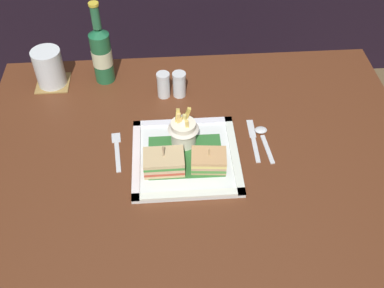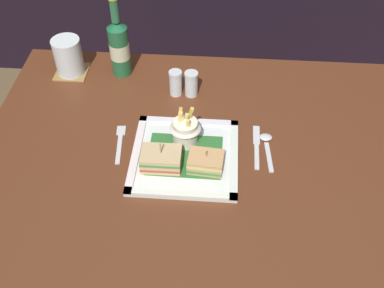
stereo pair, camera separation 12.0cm
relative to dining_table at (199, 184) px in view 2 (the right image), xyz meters
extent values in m
plane|color=brown|center=(0.00, 0.00, -0.58)|extent=(6.00, 6.00, 0.00)
cube|color=#5B2E19|center=(0.00, 0.00, 0.12)|extent=(1.19, 0.87, 0.03)
cylinder|color=brown|center=(-0.51, 0.35, -0.24)|extent=(0.08, 0.08, 0.69)
cylinder|color=#55311C|center=(0.51, 0.35, -0.24)|extent=(0.08, 0.08, 0.69)
cube|color=white|center=(-0.04, -0.03, 0.14)|extent=(0.28, 0.28, 0.01)
cube|color=#2E6D2F|center=(-0.04, -0.03, 0.15)|extent=(0.20, 0.15, 0.00)
cube|color=white|center=(-0.04, -0.16, 0.15)|extent=(0.28, 0.02, 0.01)
cube|color=white|center=(-0.04, 0.10, 0.15)|extent=(0.28, 0.02, 0.01)
cube|color=white|center=(-0.16, -0.03, 0.15)|extent=(0.02, 0.28, 0.01)
cube|color=white|center=(0.09, -0.03, 0.15)|extent=(0.02, 0.28, 0.01)
cube|color=#D4B37C|center=(-0.09, -0.07, 0.15)|extent=(0.10, 0.07, 0.01)
cube|color=#C04933|center=(-0.09, -0.07, 0.16)|extent=(0.10, 0.07, 0.01)
cube|color=tan|center=(-0.09, -0.07, 0.17)|extent=(0.10, 0.07, 0.01)
cube|color=#42923C|center=(-0.09, -0.07, 0.18)|extent=(0.10, 0.07, 0.01)
cube|color=tan|center=(-0.09, -0.07, 0.19)|extent=(0.10, 0.07, 0.01)
cylinder|color=tan|center=(-0.09, -0.07, 0.19)|extent=(0.00, 0.00, 0.08)
cube|color=tan|center=(0.02, -0.07, 0.15)|extent=(0.09, 0.07, 0.01)
cube|color=#4D8C3C|center=(0.02, -0.07, 0.16)|extent=(0.09, 0.07, 0.01)
cube|color=tan|center=(0.02, -0.07, 0.17)|extent=(0.09, 0.07, 0.01)
cube|color=#E8CC70|center=(0.02, -0.07, 0.18)|extent=(0.09, 0.07, 0.01)
cube|color=tan|center=(0.02, -0.07, 0.19)|extent=(0.09, 0.07, 0.01)
cylinder|color=tan|center=(0.02, -0.07, 0.18)|extent=(0.00, 0.00, 0.06)
cylinder|color=white|center=(-0.04, 0.02, 0.18)|extent=(0.07, 0.07, 0.07)
cone|color=silver|center=(-0.04, 0.02, 0.22)|extent=(0.08, 0.08, 0.03)
cube|color=#DBC65C|center=(-0.05, 0.02, 0.22)|extent=(0.01, 0.02, 0.06)
cube|color=#F1CD66|center=(-0.03, 0.01, 0.21)|extent=(0.01, 0.01, 0.05)
cube|color=#E3C259|center=(-0.05, 0.03, 0.22)|extent=(0.02, 0.02, 0.07)
cube|color=#E6D375|center=(-0.04, 0.03, 0.22)|extent=(0.02, 0.01, 0.06)
cube|color=#E4C052|center=(-0.03, 0.04, 0.22)|extent=(0.03, 0.02, 0.07)
cube|color=#EFC265|center=(-0.05, 0.02, 0.21)|extent=(0.01, 0.01, 0.05)
cube|color=#F1C36D|center=(-0.05, 0.02, 0.22)|extent=(0.01, 0.01, 0.06)
cylinder|color=#226239|center=(-0.27, 0.33, 0.22)|extent=(0.06, 0.06, 0.16)
cone|color=#1D633C|center=(-0.27, 0.33, 0.31)|extent=(0.06, 0.06, 0.02)
cylinder|color=#286841|center=(-0.27, 0.33, 0.36)|extent=(0.03, 0.03, 0.07)
cylinder|color=beige|center=(-0.27, 0.33, 0.22)|extent=(0.06, 0.06, 0.05)
cube|color=olive|center=(-0.43, 0.32, 0.14)|extent=(0.10, 0.10, 0.00)
cylinder|color=silver|center=(-0.43, 0.32, 0.20)|extent=(0.09, 0.09, 0.12)
cylinder|color=silver|center=(-0.43, 0.32, 0.17)|extent=(0.08, 0.08, 0.05)
cube|color=silver|center=(-0.21, -0.01, 0.14)|extent=(0.02, 0.11, 0.00)
cube|color=silver|center=(-0.22, 0.06, 0.14)|extent=(0.03, 0.04, 0.00)
cube|color=silver|center=(0.15, -0.01, 0.14)|extent=(0.01, 0.09, 0.00)
cube|color=silver|center=(0.15, 0.07, 0.14)|extent=(0.02, 0.07, 0.00)
cube|color=silver|center=(0.19, -0.01, 0.14)|extent=(0.02, 0.11, 0.00)
ellipsoid|color=silver|center=(0.18, 0.06, 0.14)|extent=(0.03, 0.03, 0.01)
cylinder|color=silver|center=(-0.09, 0.24, 0.17)|extent=(0.04, 0.04, 0.07)
cylinder|color=white|center=(-0.09, 0.24, 0.16)|extent=(0.03, 0.03, 0.04)
cylinder|color=silver|center=(-0.09, 0.24, 0.21)|extent=(0.04, 0.04, 0.01)
cylinder|color=silver|center=(-0.04, 0.24, 0.17)|extent=(0.04, 0.04, 0.07)
cylinder|color=#362F1E|center=(-0.04, 0.24, 0.16)|extent=(0.03, 0.03, 0.04)
cylinder|color=silver|center=(-0.04, 0.24, 0.21)|extent=(0.04, 0.04, 0.01)
camera|label=1|loc=(-0.08, -0.85, 1.04)|focal=43.33mm
camera|label=2|loc=(0.04, -0.85, 1.04)|focal=43.33mm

